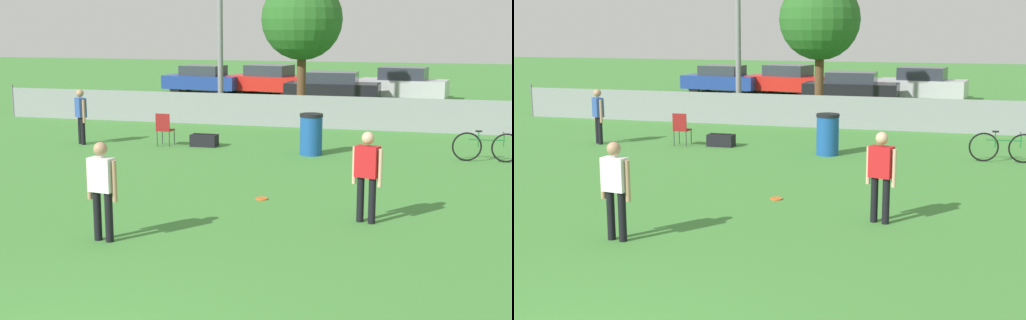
# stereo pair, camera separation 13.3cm
# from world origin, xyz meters

# --- Properties ---
(fence_backline) EXTENTS (24.45, 0.07, 1.21)m
(fence_backline) POSITION_xyz_m (0.00, 18.00, 0.55)
(fence_backline) COLOR gray
(fence_backline) RESTS_ON ground_plane
(tree_near_pole) EXTENTS (2.89, 2.89, 5.07)m
(tree_near_pole) POSITION_xyz_m (-1.44, 19.65, 3.60)
(tree_near_pole) COLOR brown
(tree_near_pole) RESTS_ON ground_plane
(player_defender_red) EXTENTS (0.54, 0.33, 1.63)m
(player_defender_red) POSITION_xyz_m (2.38, 6.83, 0.94)
(player_defender_red) COLOR black
(player_defender_red) RESTS_ON ground_plane
(player_receiver_white) EXTENTS (0.56, 0.28, 1.63)m
(player_receiver_white) POSITION_xyz_m (-1.61, 4.62, 0.94)
(player_receiver_white) COLOR black
(player_receiver_white) RESTS_ON ground_plane
(spectator_in_blue) EXTENTS (0.44, 0.42, 1.61)m
(spectator_in_blue) POSITION_xyz_m (-6.61, 13.03, 0.92)
(spectator_in_blue) COLOR black
(spectator_in_blue) RESTS_ON ground_plane
(frisbee_disc) EXTENTS (0.25, 0.25, 0.03)m
(frisbee_disc) POSITION_xyz_m (0.16, 7.99, 0.01)
(frisbee_disc) COLOR #E5591E
(frisbee_disc) RESTS_ON ground_plane
(folding_chair_sideline) EXTENTS (0.43, 0.43, 0.95)m
(folding_chair_sideline) POSITION_xyz_m (-4.16, 13.38, 0.54)
(folding_chair_sideline) COLOR #333338
(folding_chair_sideline) RESTS_ON ground_plane
(bicycle_sideline) EXTENTS (1.72, 0.44, 0.80)m
(bicycle_sideline) POSITION_xyz_m (4.69, 13.32, 0.39)
(bicycle_sideline) COLOR black
(bicycle_sideline) RESTS_ON ground_plane
(trash_bin) EXTENTS (0.62, 0.62, 1.11)m
(trash_bin) POSITION_xyz_m (0.18, 13.10, 0.56)
(trash_bin) COLOR #194C99
(trash_bin) RESTS_ON ground_plane
(gear_bag_sideline) EXTENTS (0.76, 0.42, 0.37)m
(gear_bag_sideline) POSITION_xyz_m (-3.04, 13.63, 0.17)
(gear_bag_sideline) COLOR black
(gear_bag_sideline) RESTS_ON ground_plane
(parked_car_blue) EXTENTS (4.11, 2.17, 1.38)m
(parked_car_blue) POSITION_xyz_m (-8.43, 28.93, 0.67)
(parked_car_blue) COLOR black
(parked_car_blue) RESTS_ON ground_plane
(parked_car_red) EXTENTS (4.31, 2.56, 1.45)m
(parked_car_red) POSITION_xyz_m (-5.01, 29.09, 0.70)
(parked_car_red) COLOR black
(parked_car_red) RESTS_ON ground_plane
(parked_car_dark) EXTENTS (4.16, 1.76, 1.37)m
(parked_car_dark) POSITION_xyz_m (-1.32, 25.99, 0.67)
(parked_car_dark) COLOR black
(parked_car_dark) RESTS_ON ground_plane
(parked_car_silver) EXTENTS (4.17, 2.17, 1.49)m
(parked_car_silver) POSITION_xyz_m (1.62, 28.11, 0.70)
(parked_car_silver) COLOR black
(parked_car_silver) RESTS_ON ground_plane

